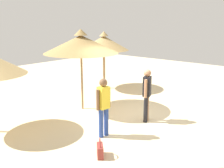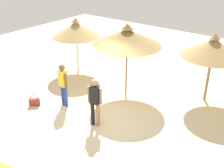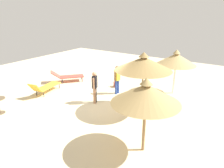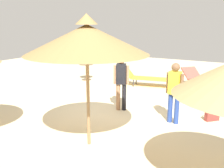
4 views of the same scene
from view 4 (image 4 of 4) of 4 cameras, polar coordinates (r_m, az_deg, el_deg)
name	(u,v)px [view 4 (image 4 of 4)]	position (r m, az deg, el deg)	size (l,w,h in m)	color
ground	(114,115)	(7.95, 0.47, -6.76)	(24.00, 24.00, 0.10)	beige
parasol_umbrella_far_right	(87,39)	(5.52, -5.43, 9.56)	(2.59, 2.59, 2.84)	olive
lounge_chair_center	(202,80)	(10.99, 18.79, 0.72)	(2.03, 1.91, 0.79)	#CC4C3F
lounge_chair_back	(145,77)	(11.20, 7.18, 1.55)	(2.23, 1.01, 0.86)	gold
person_standing_far_left	(121,80)	(8.02, 2.01, 0.92)	(0.45, 0.31, 1.67)	#A57554
person_standing_edge	(174,89)	(7.16, 13.28, -1.14)	(0.47, 0.26, 1.64)	navy
handbag	(212,115)	(7.86, 20.72, -6.25)	(0.37, 0.38, 0.47)	maroon
side_table_round	(86,69)	(12.37, -5.58, 3.23)	(0.64, 0.64, 0.74)	brown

